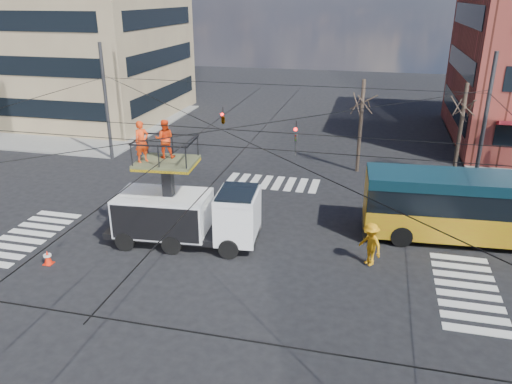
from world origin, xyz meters
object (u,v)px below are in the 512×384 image
(traffic_cone, at_px, (48,257))
(city_bus, at_px, (489,208))
(utility_truck, at_px, (186,204))
(worker_ground, at_px, (125,227))
(flagger, at_px, (370,244))

(traffic_cone, bearing_deg, city_bus, 19.89)
(utility_truck, height_order, worker_ground, utility_truck)
(traffic_cone, bearing_deg, utility_truck, 32.92)
(traffic_cone, relative_size, flagger, 0.33)
(traffic_cone, distance_m, flagger, 13.89)
(city_bus, distance_m, worker_ground, 16.84)
(city_bus, bearing_deg, utility_truck, -169.69)
(city_bus, relative_size, worker_ground, 6.32)
(city_bus, relative_size, traffic_cone, 17.73)
(utility_truck, relative_size, flagger, 3.71)
(worker_ground, bearing_deg, city_bus, -58.73)
(utility_truck, xyz_separation_m, traffic_cone, (-5.16, -3.34, -1.64))
(worker_ground, bearing_deg, flagger, -69.35)
(utility_truck, xyz_separation_m, flagger, (8.33, -0.09, -1.00))
(worker_ground, bearing_deg, traffic_cone, 150.24)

